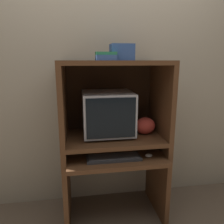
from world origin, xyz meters
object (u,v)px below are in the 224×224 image
crt_monitor (108,113)px  keyboard (114,158)px  snack_bag (145,126)px  mouse (149,155)px  storage_box (122,52)px  book_stack (106,56)px

crt_monitor → keyboard: crt_monitor is taller
snack_bag → keyboard: bearing=-149.8°
mouse → snack_bag: (0.02, 0.20, 0.20)m
keyboard → crt_monitor: bearing=94.2°
crt_monitor → storage_box: storage_box is taller
storage_box → snack_bag: bearing=-14.1°
keyboard → storage_box: 0.89m
storage_box → keyboard: bearing=-114.6°
crt_monitor → book_stack: 0.49m
keyboard → mouse: 0.30m
mouse → keyboard: bearing=178.1°
crt_monitor → snack_bag: bearing=-6.8°
book_stack → storage_box: bearing=26.5°
storage_box → crt_monitor: bearing=-174.1°
snack_bag → storage_box: bearing=165.9°
keyboard → snack_bag: snack_bag is taller
keyboard → book_stack: size_ratio=2.66×
crt_monitor → mouse: (0.31, -0.24, -0.32)m
snack_bag → book_stack: 0.71m
book_stack → mouse: bearing=-27.7°
mouse → snack_bag: bearing=83.4°
crt_monitor → keyboard: (0.02, -0.23, -0.33)m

